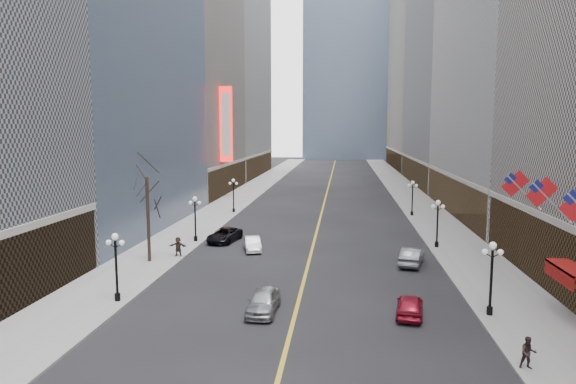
% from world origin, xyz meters
% --- Properties ---
extents(sidewalk_east, '(6.00, 230.00, 0.15)m').
position_xyz_m(sidewalk_east, '(14.00, 70.00, 0.07)').
color(sidewalk_east, gray).
rests_on(sidewalk_east, ground).
extents(sidewalk_west, '(6.00, 230.00, 0.15)m').
position_xyz_m(sidewalk_west, '(-14.00, 70.00, 0.07)').
color(sidewalk_west, gray).
rests_on(sidewalk_west, ground).
extents(lane_line, '(0.25, 200.00, 0.02)m').
position_xyz_m(lane_line, '(0.00, 80.00, 0.01)').
color(lane_line, gold).
rests_on(lane_line, ground).
extents(bldg_east_c, '(26.60, 40.60, 48.80)m').
position_xyz_m(bldg_east_c, '(29.88, 106.00, 24.18)').
color(bldg_east_c, gray).
rests_on(bldg_east_c, ground).
extents(bldg_east_d, '(26.60, 46.60, 62.80)m').
position_xyz_m(bldg_east_d, '(29.90, 149.00, 31.17)').
color(bldg_east_d, '#A79C8A').
rests_on(bldg_east_d, ground).
extents(bldg_west_c, '(26.60, 30.60, 50.80)m').
position_xyz_m(bldg_west_c, '(-29.88, 87.00, 25.19)').
color(bldg_west_c, '#A79C8A').
rests_on(bldg_west_c, ground).
extents(bldg_west_d, '(26.60, 38.60, 72.80)m').
position_xyz_m(bldg_west_d, '(-29.92, 121.00, 36.17)').
color(bldg_west_d, beige).
rests_on(bldg_west_d, ground).
extents(streetlamp_east_1, '(1.26, 0.44, 4.52)m').
position_xyz_m(streetlamp_east_1, '(11.80, 30.00, 2.90)').
color(streetlamp_east_1, black).
rests_on(streetlamp_east_1, sidewalk_east).
extents(streetlamp_east_2, '(1.26, 0.44, 4.52)m').
position_xyz_m(streetlamp_east_2, '(11.80, 48.00, 2.90)').
color(streetlamp_east_2, black).
rests_on(streetlamp_east_2, sidewalk_east).
extents(streetlamp_east_3, '(1.26, 0.44, 4.52)m').
position_xyz_m(streetlamp_east_3, '(11.80, 66.00, 2.90)').
color(streetlamp_east_3, black).
rests_on(streetlamp_east_3, sidewalk_east).
extents(streetlamp_west_1, '(1.26, 0.44, 4.52)m').
position_xyz_m(streetlamp_west_1, '(-11.80, 30.00, 2.90)').
color(streetlamp_west_1, black).
rests_on(streetlamp_west_1, sidewalk_west).
extents(streetlamp_west_2, '(1.26, 0.44, 4.52)m').
position_xyz_m(streetlamp_west_2, '(-11.80, 48.00, 2.90)').
color(streetlamp_west_2, black).
rests_on(streetlamp_west_2, sidewalk_west).
extents(streetlamp_west_3, '(1.26, 0.44, 4.52)m').
position_xyz_m(streetlamp_west_3, '(-11.80, 66.00, 2.90)').
color(streetlamp_west_3, black).
rests_on(streetlamp_west_3, sidewalk_west).
extents(flag_4, '(2.87, 0.12, 2.87)m').
position_xyz_m(flag_4, '(15.31, 32.00, 7.29)').
color(flag_4, '#B2B2B7').
rests_on(flag_4, ground).
extents(flag_5, '(2.87, 0.12, 2.87)m').
position_xyz_m(flag_5, '(15.31, 37.00, 7.29)').
color(flag_5, '#B2B2B7').
rests_on(flag_5, ground).
extents(awning_c, '(1.40, 4.00, 0.93)m').
position_xyz_m(awning_c, '(16.11, 30.00, 3.08)').
color(awning_c, maroon).
rests_on(awning_c, ground).
extents(theatre_marquee, '(2.00, 0.55, 12.00)m').
position_xyz_m(theatre_marquee, '(-15.88, 80.00, 12.00)').
color(theatre_marquee, red).
rests_on(theatre_marquee, ground).
extents(tree_west_far, '(3.60, 3.60, 7.92)m').
position_xyz_m(tree_west_far, '(-13.50, 40.00, 6.24)').
color(tree_west_far, '#2D231C').
rests_on(tree_west_far, sidewalk_west).
extents(car_nb_near, '(1.87, 4.42, 1.49)m').
position_xyz_m(car_nb_near, '(-2.00, 29.31, 0.75)').
color(car_nb_near, gray).
rests_on(car_nb_near, ground).
extents(car_nb_mid, '(2.36, 4.20, 1.31)m').
position_xyz_m(car_nb_mid, '(-5.53, 45.28, 0.65)').
color(car_nb_mid, silver).
rests_on(car_nb_mid, ground).
extents(car_nb_far, '(3.15, 5.33, 1.39)m').
position_xyz_m(car_nb_far, '(-9.00, 48.68, 0.70)').
color(car_nb_far, black).
rests_on(car_nb_far, ground).
extents(car_sb_mid, '(2.14, 4.11, 1.34)m').
position_xyz_m(car_sb_mid, '(6.99, 29.67, 0.67)').
color(car_sb_mid, maroon).
rests_on(car_sb_mid, ground).
extents(car_sb_far, '(2.72, 4.85, 1.51)m').
position_xyz_m(car_sb_far, '(8.66, 41.69, 0.76)').
color(car_sb_far, '#4E5356').
rests_on(car_sb_far, ground).
extents(ped_east_walk, '(0.78, 0.45, 1.55)m').
position_xyz_m(ped_east_walk, '(11.60, 22.89, 0.93)').
color(ped_east_walk, black).
rests_on(ped_east_walk, sidewalk_east).
extents(ped_west_far, '(1.62, 0.52, 1.73)m').
position_xyz_m(ped_west_far, '(-11.60, 41.91, 1.02)').
color(ped_west_far, '#2E2319').
rests_on(ped_west_far, sidewalk_west).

